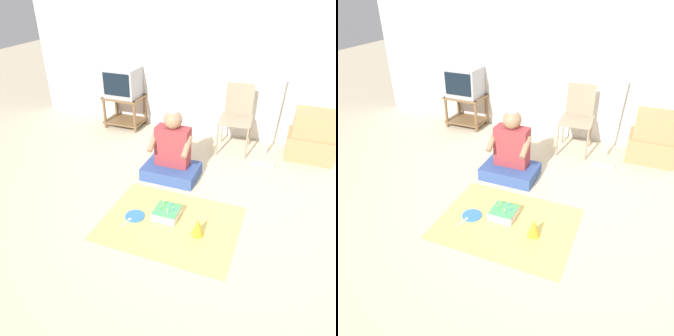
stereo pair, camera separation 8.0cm
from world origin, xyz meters
The scene contains 13 objects.
ground_plane centered at (0.00, 0.00, 0.00)m, with size 16.00×16.00×0.00m, color beige.
wall_back centered at (0.00, 1.98, 1.27)m, with size 6.40×0.06×2.55m.
tv_stand centered at (-1.68, 1.75, 0.28)m, with size 0.56×0.41×0.47m.
tv centered at (-1.68, 1.75, 0.67)m, with size 0.46×0.40×0.41m.
folding_chair centered at (0.01, 1.62, 0.48)m, with size 0.43×0.46×0.84m.
cardboard_box_stack centered at (0.94, 1.70, 0.28)m, with size 0.57×0.45×0.60m.
dust_mop centered at (0.44, 1.37, 0.40)m, with size 0.28×0.35×1.34m.
person_seated centered at (-0.51, 0.65, 0.27)m, with size 0.61×0.43×0.86m.
party_cloth centered at (-0.23, -0.14, 0.00)m, with size 1.26×0.97×0.01m.
birthday_cake centered at (-0.29, -0.07, 0.05)m, with size 0.24×0.24×0.14m.
party_hat_blue centered at (0.05, -0.20, 0.09)m, with size 0.12×0.12×0.17m.
paper_plate centered at (-0.58, -0.18, 0.01)m, with size 0.19×0.19×0.01m.
plastic_spoon_near centered at (-0.60, -0.26, 0.01)m, with size 0.05×0.14×0.01m.
Camera 1 is at (0.61, -2.36, 2.02)m, focal length 35.00 mm.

